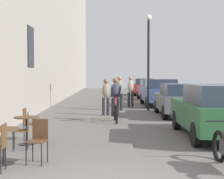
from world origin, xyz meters
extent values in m
cube|color=black|center=(-3.18, 9.25, 3.00)|extent=(0.04, 1.10, 1.70)
cylinder|color=black|center=(-2.08, 1.55, 0.01)|extent=(0.40, 0.40, 0.02)
cylinder|color=black|center=(-2.08, 1.55, 0.36)|extent=(0.05, 0.05, 0.67)
cylinder|color=#4C331E|center=(-2.08, 1.55, 0.71)|extent=(0.64, 0.64, 0.02)
cylinder|color=black|center=(-1.28, 1.36, 0.23)|extent=(0.02, 0.02, 0.45)
cylinder|color=black|center=(-1.59, 1.42, 0.23)|extent=(0.02, 0.02, 0.45)
cylinder|color=black|center=(-1.21, 1.67, 0.23)|extent=(0.02, 0.02, 0.45)
cylinder|color=black|center=(-1.53, 1.74, 0.23)|extent=(0.02, 0.02, 0.45)
cube|color=#4C331E|center=(-1.40, 1.55, 0.46)|extent=(0.45, 0.45, 0.02)
cube|color=#4C331E|center=(-1.37, 1.72, 0.68)|extent=(0.34, 0.09, 0.42)
cylinder|color=black|center=(-1.91, 0.82, 0.23)|extent=(0.02, 0.02, 0.45)
cylinder|color=black|center=(-1.92, 1.15, 0.23)|extent=(0.02, 0.02, 0.45)
cube|color=#4C331E|center=(-1.90, 0.99, 0.68)|extent=(0.03, 0.34, 0.42)
cylinder|color=black|center=(-2.07, 3.54, 0.01)|extent=(0.40, 0.40, 0.02)
cylinder|color=black|center=(-2.07, 3.54, 0.36)|extent=(0.05, 0.05, 0.67)
cylinder|color=#4C331E|center=(-2.07, 3.54, 0.71)|extent=(0.64, 0.64, 0.02)
cylinder|color=black|center=(-1.91, 4.28, 0.23)|extent=(0.02, 0.02, 0.45)
cylinder|color=black|center=(-1.91, 3.96, 0.23)|extent=(0.02, 0.02, 0.45)
cylinder|color=black|center=(-2.23, 4.28, 0.23)|extent=(0.02, 0.02, 0.45)
cylinder|color=black|center=(-2.24, 3.96, 0.23)|extent=(0.02, 0.02, 0.45)
cube|color=#4C331E|center=(-2.07, 4.12, 0.46)|extent=(0.38, 0.38, 0.02)
cube|color=#4C331E|center=(-2.25, 4.12, 0.68)|extent=(0.02, 0.34, 0.42)
cylinder|color=black|center=(-2.20, 2.72, 0.23)|extent=(0.02, 0.02, 0.45)
cylinder|color=black|center=(-2.26, 3.04, 0.23)|extent=(0.02, 0.02, 0.45)
cylinder|color=black|center=(-1.89, 2.78, 0.23)|extent=(0.02, 0.02, 0.45)
cylinder|color=black|center=(-1.94, 3.10, 0.23)|extent=(0.02, 0.02, 0.45)
cube|color=#4C331E|center=(-2.07, 2.91, 0.46)|extent=(0.44, 0.44, 0.02)
cube|color=#4C331E|center=(-1.90, 2.95, 0.68)|extent=(0.08, 0.34, 0.42)
torus|color=black|center=(0.37, 7.43, 0.33)|extent=(0.08, 0.71, 0.71)
torus|color=black|center=(0.33, 8.48, 0.33)|extent=(0.08, 0.71, 0.71)
cylinder|color=maroon|center=(0.34, 8.39, 0.61)|extent=(0.04, 0.22, 0.58)
cylinder|color=maroon|center=(0.35, 7.89, 0.95)|extent=(0.07, 0.83, 0.14)
cylinder|color=maroon|center=(0.37, 7.46, 0.67)|extent=(0.04, 0.09, 0.67)
cylinder|color=maroon|center=(0.35, 7.98, 0.37)|extent=(0.07, 1.00, 0.12)
cylinder|color=black|center=(0.37, 7.48, 1.00)|extent=(0.52, 0.05, 0.03)
ellipsoid|color=black|center=(0.34, 8.30, 0.93)|extent=(0.12, 0.24, 0.06)
ellipsoid|color=#2D3342|center=(0.34, 8.22, 1.21)|extent=(0.35, 0.36, 0.59)
sphere|color=brown|center=(0.34, 8.18, 1.60)|extent=(0.22, 0.22, 0.22)
cylinder|color=#26262D|center=(0.45, 8.15, 0.55)|extent=(0.14, 0.40, 0.75)
cylinder|color=#26262D|center=(0.25, 8.14, 0.55)|extent=(0.14, 0.40, 0.75)
cylinder|color=#2D3342|center=(0.50, 7.84, 1.20)|extent=(0.13, 0.75, 0.48)
cylinder|color=#2D3342|center=(0.21, 7.83, 1.20)|extent=(0.10, 0.75, 0.48)
cylinder|color=#26262D|center=(-0.13, 10.14, 0.40)|extent=(0.14, 0.14, 0.80)
cylinder|color=#26262D|center=(0.07, 10.15, 0.40)|extent=(0.14, 0.14, 0.80)
ellipsoid|color=gray|center=(-0.03, 10.15, 1.12)|extent=(0.35, 0.25, 0.64)
sphere|color=brown|center=(-0.03, 10.15, 1.54)|extent=(0.22, 0.22, 0.22)
cylinder|color=#26262D|center=(0.76, 12.32, 0.43)|extent=(0.14, 0.14, 0.87)
cylinder|color=#26262D|center=(0.56, 12.30, 0.43)|extent=(0.14, 0.14, 0.87)
ellipsoid|color=gray|center=(0.66, 12.31, 1.21)|extent=(0.36, 0.27, 0.69)
sphere|color=#A57A5B|center=(0.66, 12.31, 1.66)|extent=(0.22, 0.22, 0.22)
cylinder|color=#26262D|center=(1.25, 14.08, 0.43)|extent=(0.14, 0.14, 0.86)
cylinder|color=#26262D|center=(1.45, 14.10, 0.43)|extent=(0.14, 0.14, 0.86)
ellipsoid|color=#9E9384|center=(1.35, 14.09, 1.20)|extent=(0.37, 0.28, 0.68)
sphere|color=#A57A5B|center=(1.35, 14.09, 1.64)|extent=(0.22, 0.22, 0.22)
cylinder|color=black|center=(2.14, 12.28, 2.30)|extent=(0.12, 0.12, 4.60)
sphere|color=silver|center=(2.14, 12.28, 4.74)|extent=(0.32, 0.32, 0.32)
cube|color=#23512D|center=(3.10, 4.56, 0.66)|extent=(1.90, 4.36, 0.70)
cube|color=#283342|center=(3.08, 4.05, 1.27)|extent=(1.56, 2.37, 0.52)
cylinder|color=black|center=(2.33, 6.01, 0.31)|extent=(0.22, 0.63, 0.62)
cylinder|color=black|center=(2.25, 3.17, 0.31)|extent=(0.22, 0.63, 0.62)
cube|color=#595960|center=(3.15, 9.89, 0.62)|extent=(1.76, 4.08, 0.66)
cube|color=#283342|center=(3.14, 9.40, 1.20)|extent=(1.45, 2.21, 0.49)
cylinder|color=black|center=(2.42, 11.24, 0.29)|extent=(0.20, 0.59, 0.58)
cylinder|color=black|center=(3.94, 11.21, 0.29)|extent=(0.20, 0.59, 0.58)
cylinder|color=black|center=(2.36, 8.57, 0.29)|extent=(0.20, 0.59, 0.58)
cylinder|color=black|center=(3.89, 8.54, 0.29)|extent=(0.20, 0.59, 0.58)
cube|color=#384C84|center=(3.11, 15.16, 0.68)|extent=(1.87, 4.47, 0.73)
cube|color=#283342|center=(3.12, 14.63, 1.32)|extent=(1.56, 2.42, 0.54)
cylinder|color=black|center=(2.27, 16.63, 0.32)|extent=(0.21, 0.64, 0.64)
cylinder|color=black|center=(3.95, 16.64, 0.32)|extent=(0.21, 0.64, 0.64)
cylinder|color=black|center=(2.28, 13.69, 0.32)|extent=(0.21, 0.64, 0.64)
cylinder|color=black|center=(3.96, 13.69, 0.32)|extent=(0.21, 0.64, 0.64)
cube|color=maroon|center=(3.30, 20.40, 0.64)|extent=(1.77, 4.20, 0.68)
cube|color=#283342|center=(3.30, 19.89, 1.24)|extent=(1.47, 2.27, 0.51)
cylinder|color=black|center=(2.50, 21.77, 0.30)|extent=(0.20, 0.61, 0.60)
cylinder|color=black|center=(4.08, 21.78, 0.30)|extent=(0.20, 0.61, 0.60)
cylinder|color=black|center=(2.52, 19.01, 0.30)|extent=(0.20, 0.61, 0.60)
cylinder|color=black|center=(4.10, 19.02, 0.30)|extent=(0.20, 0.61, 0.60)
cube|color=maroon|center=(3.33, 26.09, 0.66)|extent=(1.88, 4.36, 0.70)
cube|color=#283342|center=(3.32, 25.57, 1.28)|extent=(1.55, 2.37, 0.52)
cylinder|color=black|center=(2.54, 27.53, 0.31)|extent=(0.21, 0.63, 0.62)
cylinder|color=black|center=(4.17, 27.50, 0.31)|extent=(0.21, 0.63, 0.62)
cylinder|color=black|center=(2.48, 24.68, 0.31)|extent=(0.21, 0.63, 0.62)
cylinder|color=black|center=(4.11, 24.64, 0.31)|extent=(0.21, 0.63, 0.62)
torus|color=black|center=(2.35, 1.73, 0.30)|extent=(0.11, 0.69, 0.69)
cylinder|color=black|center=(2.35, 1.63, 0.85)|extent=(0.62, 0.05, 0.03)
camera|label=1|loc=(0.00, -5.41, 1.78)|focal=55.62mm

